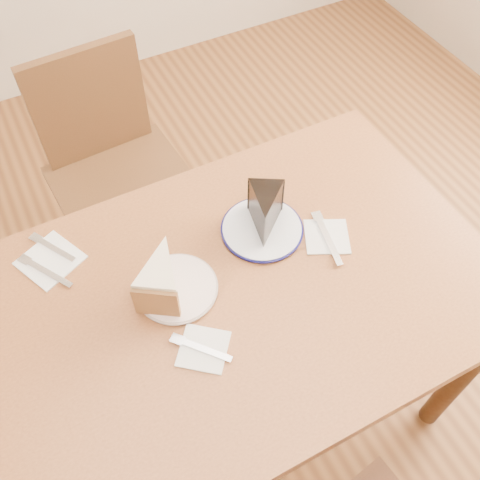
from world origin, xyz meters
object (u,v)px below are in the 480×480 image
carrot_cake (163,275)px  chocolate_cake (265,215)px  table (242,307)px  chair_far (118,172)px  plate_navy (262,229)px  plate_cream (177,288)px

carrot_cake → chocolate_cake: chocolate_cake is taller
table → carrot_cake: size_ratio=8.82×
chair_far → plate_navy: (0.22, -0.61, 0.26)m
plate_cream → plate_navy: size_ratio=0.92×
plate_cream → chocolate_cake: size_ratio=1.50×
table → chair_far: chair_far is taller
chair_far → chocolate_cake: chair_far is taller
chocolate_cake → table: bearing=74.5°
carrot_cake → chocolate_cake: 0.29m
chair_far → chocolate_cake: bearing=105.9°
chair_far → plate_cream: chair_far is taller
plate_cream → carrot_cake: 0.06m
plate_navy → carrot_cake: bearing=-170.9°
carrot_cake → chocolate_cake: bearing=42.1°
table → chair_far: 0.76m
chair_far → plate_navy: 0.70m
chair_far → chocolate_cake: (0.22, -0.62, 0.32)m
plate_cream → plate_navy: (0.26, 0.06, 0.00)m
plate_navy → chocolate_cake: chocolate_cake is taller
table → carrot_cake: bearing=154.2°
plate_cream → plate_navy: 0.27m
plate_cream → plate_navy: bearing=13.3°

